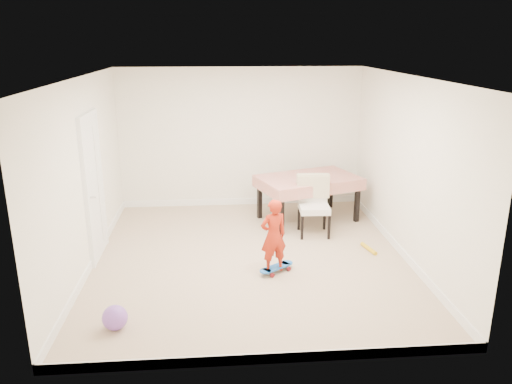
{
  "coord_description": "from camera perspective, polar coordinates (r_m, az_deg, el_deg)",
  "views": [
    {
      "loc": [
        -0.46,
        -6.69,
        3.08
      ],
      "look_at": [
        0.1,
        0.2,
        0.95
      ],
      "focal_mm": 35.0,
      "sensor_mm": 36.0,
      "label": 1
    }
  ],
  "objects": [
    {
      "name": "baseboard_left",
      "position": [
        7.55,
        -18.02,
        -7.35
      ],
      "size": [
        0.02,
        5.0,
        0.12
      ],
      "primitive_type": "cube",
      "color": "white",
      "rests_on": "ground"
    },
    {
      "name": "ceiling",
      "position": [
        6.72,
        -0.73,
        12.87
      ],
      "size": [
        4.5,
        5.0,
        0.04
      ],
      "primitive_type": "cube",
      "color": "silver",
      "rests_on": "wall_back"
    },
    {
      "name": "balloon",
      "position": [
        5.87,
        -15.83,
        -13.65
      ],
      "size": [
        0.28,
        0.28,
        0.28
      ],
      "primitive_type": "sphere",
      "color": "#8751C3",
      "rests_on": "ground"
    },
    {
      "name": "wall_back",
      "position": [
        9.35,
        -1.76,
        6.15
      ],
      "size": [
        4.5,
        0.04,
        2.6
      ],
      "primitive_type": "cube",
      "color": "white",
      "rests_on": "ground"
    },
    {
      "name": "baseboard_back",
      "position": [
        9.67,
        -1.69,
        -1.07
      ],
      "size": [
        4.5,
        0.02,
        0.12
      ],
      "primitive_type": "cube",
      "color": "white",
      "rests_on": "ground"
    },
    {
      "name": "dining_table",
      "position": [
        8.8,
        5.95,
        -0.74
      ],
      "size": [
        1.92,
        1.55,
        0.79
      ],
      "primitive_type": null,
      "rotation": [
        0.0,
        0.0,
        0.34
      ],
      "color": "red",
      "rests_on": "ground"
    },
    {
      "name": "wall_front",
      "position": [
        4.59,
        1.48,
        -5.68
      ],
      "size": [
        4.5,
        0.04,
        2.6
      ],
      "primitive_type": "cube",
      "color": "white",
      "rests_on": "ground"
    },
    {
      "name": "wall_left",
      "position": [
        7.14,
        -18.85,
        1.77
      ],
      "size": [
        0.04,
        5.0,
        2.6
      ],
      "primitive_type": "cube",
      "color": "white",
      "rests_on": "ground"
    },
    {
      "name": "dining_chair",
      "position": [
        8.12,
        6.66,
        -1.62
      ],
      "size": [
        0.56,
        0.63,
        0.97
      ],
      "primitive_type": null,
      "rotation": [
        0.0,
        0.0,
        -0.04
      ],
      "color": "white",
      "rests_on": "ground"
    },
    {
      "name": "child",
      "position": [
        6.74,
        2.01,
        -5.29
      ],
      "size": [
        0.43,
        0.35,
        1.02
      ],
      "primitive_type": "imported",
      "rotation": [
        0.0,
        0.0,
        3.45
      ],
      "color": "red",
      "rests_on": "ground"
    },
    {
      "name": "baseboard_right",
      "position": [
        7.82,
        16.06,
        -6.3
      ],
      "size": [
        0.02,
        5.0,
        0.12
      ],
      "primitive_type": "cube",
      "color": "white",
      "rests_on": "ground"
    },
    {
      "name": "wall_right",
      "position": [
        7.42,
        16.76,
        2.52
      ],
      "size": [
        0.04,
        5.0,
        2.6
      ],
      "primitive_type": "cube",
      "color": "white",
      "rests_on": "ground"
    },
    {
      "name": "foam_toy",
      "position": [
        7.8,
        12.76,
        -6.32
      ],
      "size": [
        0.15,
        0.4,
        0.06
      ],
      "primitive_type": "cylinder",
      "rotation": [
        1.57,
        0.0,
        0.24
      ],
      "color": "gold",
      "rests_on": "ground"
    },
    {
      "name": "skateboard",
      "position": [
        6.95,
        2.35,
        -8.8
      ],
      "size": [
        0.57,
        0.49,
        0.08
      ],
      "primitive_type": null,
      "rotation": [
        0.0,
        0.0,
        0.61
      ],
      "color": "blue",
      "rests_on": "ground"
    },
    {
      "name": "baseboard_front",
      "position": [
        5.19,
        1.38,
        -18.45
      ],
      "size": [
        4.5,
        0.02,
        0.12
      ],
      "primitive_type": "cube",
      "color": "white",
      "rests_on": "ground"
    },
    {
      "name": "door",
      "position": [
        7.49,
        -18.06,
        0.35
      ],
      "size": [
        0.11,
        0.94,
        2.11
      ],
      "primitive_type": "cube",
      "color": "white",
      "rests_on": "ground"
    },
    {
      "name": "ground",
      "position": [
        7.38,
        -0.65,
        -7.55
      ],
      "size": [
        5.0,
        5.0,
        0.0
      ],
      "primitive_type": "plane",
      "color": "tan",
      "rests_on": "ground"
    }
  ]
}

